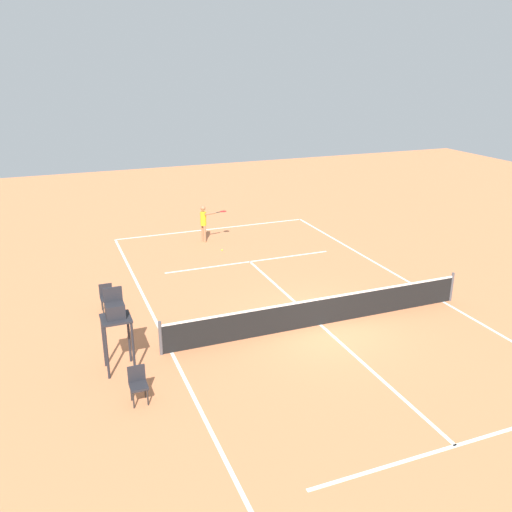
% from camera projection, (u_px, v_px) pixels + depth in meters
% --- Properties ---
extents(ground_plane, '(60.00, 60.00, 0.00)m').
position_uv_depth(ground_plane, '(320.00, 325.00, 17.95)').
color(ground_plane, '#D37A4C').
extents(court_lines, '(10.02, 23.58, 0.01)m').
position_uv_depth(court_lines, '(320.00, 325.00, 17.95)').
color(court_lines, white).
rests_on(court_lines, ground).
extents(tennis_net, '(10.62, 0.10, 1.07)m').
position_uv_depth(tennis_net, '(321.00, 311.00, 17.78)').
color(tennis_net, '#4C4C51').
rests_on(tennis_net, ground).
extents(player_serving, '(1.33, 0.45, 1.77)m').
position_uv_depth(player_serving, '(204.00, 220.00, 25.90)').
color(player_serving, '#9E704C').
rests_on(player_serving, ground).
extents(tennis_ball, '(0.07, 0.07, 0.07)m').
position_uv_depth(tennis_ball, '(222.00, 250.00, 24.97)').
color(tennis_ball, '#CCE033').
rests_on(tennis_ball, ground).
extents(umpire_chair, '(0.80, 0.80, 2.41)m').
position_uv_depth(umpire_chair, '(116.00, 317.00, 14.82)').
color(umpire_chair, '#232328').
rests_on(umpire_chair, ground).
extents(courtside_chair_near, '(0.44, 0.46, 0.95)m').
position_uv_depth(courtside_chair_near, '(138.00, 383.00, 13.73)').
color(courtside_chair_near, '#262626').
rests_on(courtside_chair_near, ground).
extents(courtside_chair_mid, '(0.44, 0.46, 0.95)m').
position_uv_depth(courtside_chair_mid, '(107.00, 296.00, 18.79)').
color(courtside_chair_mid, '#262626').
rests_on(courtside_chair_mid, ground).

